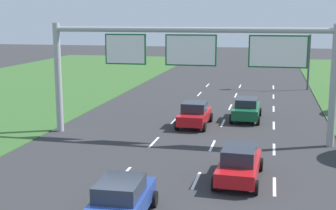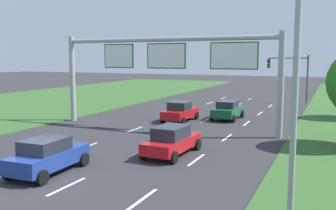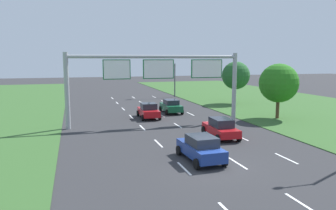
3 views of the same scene
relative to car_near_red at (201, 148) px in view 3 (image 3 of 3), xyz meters
The scene contains 12 objects.
ground_plane 1.42m from the car_near_red, 77.77° to the right, with size 200.00×200.00×0.00m, color #2D2D30.
lane_dashes_inner_left 8.05m from the car_near_red, 100.83° to the left, with size 0.14×56.40×0.01m.
lane_dashes_inner_right 8.16m from the car_near_red, 75.76° to the left, with size 0.14×56.40×0.01m.
lane_dashes_slip 9.63m from the car_near_red, 55.05° to the left, with size 0.14×56.40×0.01m.
car_near_red is the anchor object (origin of this frame).
car_lead_silver 18.59m from the car_near_red, 79.05° to the left, with size 2.11×4.11×1.59m.
car_mid_lane 15.60m from the car_near_red, 89.36° to the left, with size 2.10×4.13×1.65m.
car_far_ahead 6.60m from the car_near_red, 53.80° to the left, with size 2.12×4.36×1.59m.
sign_gantry 12.91m from the car_near_red, 87.45° to the left, with size 17.24×0.44×7.00m.
traffic_light_mast 34.66m from the car_near_red, 78.40° to the left, with size 4.76×0.49×5.60m.
roadside_tree_mid 17.82m from the car_near_red, 40.25° to the left, with size 4.14×4.14×5.91m.
roadside_tree_far 27.76m from the car_near_red, 57.84° to the left, with size 3.95×3.95×6.02m.
Camera 3 is at (-7.84, -17.55, 6.41)m, focal length 35.00 mm.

